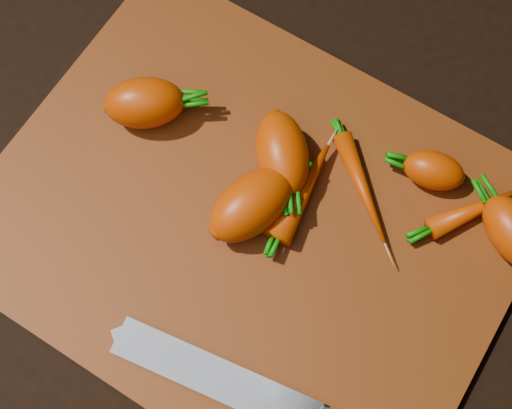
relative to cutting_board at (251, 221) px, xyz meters
The scene contains 10 objects.
ground 0.01m from the cutting_board, ahead, with size 2.00×2.00×0.01m, color black.
cutting_board is the anchor object (origin of this frame).
carrot_0 0.16m from the cutting_board, 164.95° to the left, with size 0.08×0.05×0.05m, color #BF3A03.
carrot_1 0.07m from the cutting_board, 94.31° to the left, with size 0.09×0.05×0.05m, color #BF3A03.
carrot_2 0.03m from the cutting_board, 108.62° to the left, with size 0.09×0.05×0.05m, color #BF3A03.
carrot_3 0.18m from the cutting_board, 45.63° to the left, with size 0.06×0.04×0.04m, color #BF3A03.
carrot_5 0.22m from the cutting_board, 33.73° to the left, with size 0.11×0.02×0.02m, color #BF3A03.
carrot_6 0.11m from the cutting_board, 46.21° to the left, with size 0.12×0.02×0.02m, color #BF3A03.
carrot_7 0.06m from the cutting_board, 56.82° to the left, with size 0.11×0.03×0.03m, color #BF3A03.
knife 0.16m from the cutting_board, 62.76° to the right, with size 0.32×0.07×0.02m.
Camera 1 is at (0.12, -0.18, 0.67)m, focal length 50.00 mm.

